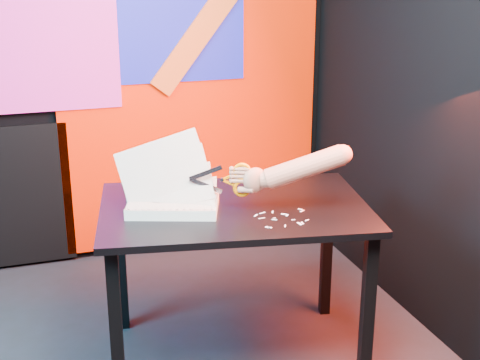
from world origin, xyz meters
name	(u,v)px	position (x,y,z in m)	size (l,w,h in m)	color
room	(115,82)	(0.00, 0.00, 1.35)	(3.01, 3.01, 2.71)	black
backdrop	(93,107)	(0.06, 1.46, 0.96)	(2.88, 0.05, 2.08)	#F21D00
work_table	(234,225)	(0.51, 0.18, 0.66)	(1.28, 0.96, 0.75)	black
printout_stack	(173,202)	(0.25, 0.22, 0.78)	(0.45, 0.39, 0.36)	silver
scissors	(238,180)	(0.50, 0.11, 0.89)	(0.25, 0.11, 0.15)	#9F9FAD
hand_forearm	(296,169)	(0.73, 0.02, 0.94)	(0.47, 0.22, 0.22)	#A2654A
paper_clippings	(282,218)	(0.65, -0.03, 0.75)	(0.23, 0.19, 0.00)	white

